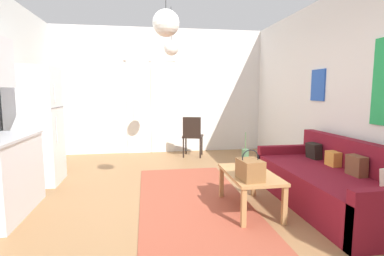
% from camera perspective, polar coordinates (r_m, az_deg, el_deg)
% --- Properties ---
extents(ground_plane, '(5.30, 7.62, 0.10)m').
position_cam_1_polar(ground_plane, '(3.54, -2.66, -17.01)').
color(ground_plane, '#996D44').
extents(wall_back, '(4.90, 0.13, 2.82)m').
position_cam_1_polar(wall_back, '(6.78, -6.21, 7.07)').
color(wall_back, white).
rests_on(wall_back, ground_plane).
extents(wall_right, '(0.12, 7.22, 2.82)m').
position_cam_1_polar(wall_right, '(4.23, 31.80, 6.25)').
color(wall_right, white).
rests_on(wall_right, ground_plane).
extents(area_rug, '(1.36, 2.98, 0.01)m').
position_cam_1_polar(area_rug, '(3.90, 0.15, -13.77)').
color(area_rug, '#9E4733').
rests_on(area_rug, ground_plane).
extents(couch, '(0.91, 2.14, 0.81)m').
position_cam_1_polar(couch, '(4.01, 25.71, -9.93)').
color(couch, maroon).
rests_on(couch, ground_plane).
extents(coffee_table, '(0.53, 0.96, 0.45)m').
position_cam_1_polar(coffee_table, '(3.54, 11.24, -9.50)').
color(coffee_table, '#B27F4C').
rests_on(coffee_table, ground_plane).
extents(bamboo_vase, '(0.09, 0.09, 0.43)m').
position_cam_1_polar(bamboo_vase, '(3.82, 10.37, -5.64)').
color(bamboo_vase, '#47704C').
rests_on(bamboo_vase, coffee_table).
extents(handbag, '(0.25, 0.31, 0.33)m').
position_cam_1_polar(handbag, '(3.21, 11.31, -7.99)').
color(handbag, brown).
rests_on(handbag, coffee_table).
extents(refrigerator, '(0.66, 0.65, 1.77)m').
position_cam_1_polar(refrigerator, '(4.97, -28.18, 0.39)').
color(refrigerator, white).
rests_on(refrigerator, ground_plane).
extents(accent_chair, '(0.52, 0.50, 0.87)m').
position_cam_1_polar(accent_chair, '(6.23, 0.09, -1.25)').
color(accent_chair, black).
rests_on(accent_chair, ground_plane).
extents(pendant_lamp_near, '(0.30, 0.30, 0.82)m').
position_cam_1_polar(pendant_lamp_near, '(3.42, -5.12, 19.77)').
color(pendant_lamp_near, black).
extents(pendant_lamp_far, '(0.26, 0.26, 0.81)m').
position_cam_1_polar(pendant_lamp_far, '(5.17, -4.07, 15.37)').
color(pendant_lamp_far, black).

